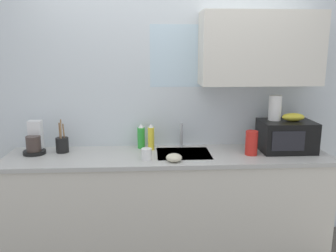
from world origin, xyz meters
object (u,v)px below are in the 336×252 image
Objects in this scene: microwave at (286,136)px; dish_soap_bottle_yellow at (151,137)px; cereal_canister at (252,143)px; utensil_crock at (62,144)px; dish_soap_bottle_green at (141,137)px; coffee_maker at (35,141)px; small_bowl at (174,158)px; banana_bunch at (293,117)px; paper_towel_roll at (275,108)px; mug_white at (147,154)px.

microwave reaches higher than dish_soap_bottle_yellow.
microwave is at bearing 16.17° from cereal_canister.
cereal_canister is 1.64m from utensil_crock.
dish_soap_bottle_yellow is 0.11m from dish_soap_bottle_green.
coffee_maker reaches higher than small_bowl.
banana_bunch is 0.18m from paper_towel_roll.
microwave is at bearing -2.07° from utensil_crock.
utensil_crock is (-0.69, -0.09, -0.04)m from dish_soap_bottle_green.
microwave is 2.09× the size of paper_towel_roll.
dish_soap_bottle_green is at bearing 172.72° from microwave.
small_bowl is (0.27, -0.41, -0.07)m from dish_soap_bottle_green.
small_bowl is (-0.67, -0.15, -0.07)m from cereal_canister.
dish_soap_bottle_yellow is 1.15× the size of cereal_canister.
cereal_canister is at bearing 5.75° from mug_white.
microwave is 0.35m from cereal_canister.
microwave is 3.54× the size of small_bowl.
dish_soap_bottle_green is at bearing 97.91° from mug_white.
banana_bunch is 2.04m from utensil_crock.
dish_soap_bottle_yellow is 2.53× the size of mug_white.
banana_bunch is 0.83× the size of dish_soap_bottle_yellow.
cereal_canister is (-0.24, -0.15, -0.28)m from paper_towel_roll.
utensil_crock is (0.23, 0.01, -0.03)m from coffee_maker.
paper_towel_roll is 0.40m from cereal_canister.
paper_towel_roll reaches higher than dish_soap_bottle_green.
microwave is at bearing -5.13° from dish_soap_bottle_yellow.
paper_towel_roll is at bearing -0.23° from coffee_maker.
paper_towel_roll reaches higher than cereal_canister.
utensil_crock is at bearing 161.54° from small_bowl.
microwave is 1.97m from utensil_crock.
dish_soap_bottle_green is at bearing 173.06° from banana_bunch.
dish_soap_bottle_green is (-1.18, 0.11, -0.27)m from paper_towel_roll.
dish_soap_bottle_green is 1.74× the size of small_bowl.
small_bowl is at bearing -56.89° from dish_soap_bottle_green.
cereal_canister is at bearing -4.86° from coffee_maker.
banana_bunch is 1.32m from mug_white.
microwave is 2.21× the size of cereal_canister.
microwave reaches higher than mug_white.
dish_soap_bottle_green is at bearing 164.46° from cereal_canister.
banana_bunch is 0.88× the size of dish_soap_bottle_green.
utensil_crock is at bearing 177.93° from microwave.
dish_soap_bottle_green is (-1.33, 0.16, -0.20)m from banana_bunch.
utensil_crock is at bearing 174.06° from cereal_canister.
mug_white is 0.32× the size of utensil_crock.
microwave is at bearing 13.77° from small_bowl.
dish_soap_bottle_yellow reaches higher than small_bowl.
coffee_maker is at bearing -173.54° from dish_soap_bottle_green.
dish_soap_bottle_yellow is 1.85× the size of small_bowl.
microwave reaches higher than cereal_canister.
utensil_crock reaches higher than coffee_maker.
banana_bunch reaches higher than dish_soap_bottle_yellow.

